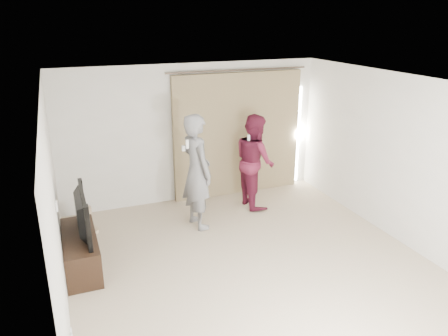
{
  "coord_description": "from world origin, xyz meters",
  "views": [
    {
      "loc": [
        -2.36,
        -4.88,
        3.41
      ],
      "look_at": [
        0.03,
        1.2,
        1.11
      ],
      "focal_mm": 35.0,
      "sensor_mm": 36.0,
      "label": 1
    }
  ],
  "objects_px": {
    "person_woman": "(255,161)",
    "tv_console": "(81,251)",
    "person_man": "(197,172)",
    "tv": "(76,214)"
  },
  "relations": [
    {
      "from": "person_woman",
      "to": "tv_console",
      "type": "bearing_deg",
      "value": -161.16
    },
    {
      "from": "person_man",
      "to": "person_woman",
      "type": "height_order",
      "value": "person_man"
    },
    {
      "from": "person_man",
      "to": "person_woman",
      "type": "xyz_separation_m",
      "value": [
        1.26,
        0.44,
        -0.1
      ]
    },
    {
      "from": "tv_console",
      "to": "person_man",
      "type": "relative_size",
      "value": 0.68
    },
    {
      "from": "tv_console",
      "to": "person_woman",
      "type": "height_order",
      "value": "person_woman"
    },
    {
      "from": "tv_console",
      "to": "tv",
      "type": "bearing_deg",
      "value": 0.0
    },
    {
      "from": "tv_console",
      "to": "person_woman",
      "type": "distance_m",
      "value": 3.45
    },
    {
      "from": "person_man",
      "to": "person_woman",
      "type": "distance_m",
      "value": 1.34
    },
    {
      "from": "person_man",
      "to": "tv",
      "type": "bearing_deg",
      "value": -161.49
    },
    {
      "from": "person_man",
      "to": "person_woman",
      "type": "bearing_deg",
      "value": 19.36
    }
  ]
}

